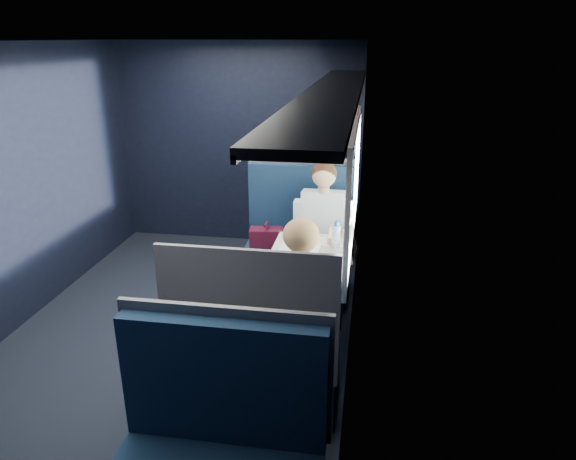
% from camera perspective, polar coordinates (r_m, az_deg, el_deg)
% --- Properties ---
extents(ground, '(2.80, 4.20, 0.01)m').
position_cam_1_polar(ground, '(4.54, -11.49, -10.70)').
color(ground, black).
extents(room_shell, '(3.00, 4.40, 2.40)m').
position_cam_1_polar(room_shell, '(3.98, -12.68, 7.83)').
color(room_shell, black).
rests_on(room_shell, ground).
extents(table, '(0.62, 1.00, 0.74)m').
position_cam_1_polar(table, '(4.00, 1.88, -3.95)').
color(table, '#54565E').
rests_on(table, ground).
extents(seat_bay_near, '(1.04, 0.62, 1.26)m').
position_cam_1_polar(seat_bay_near, '(4.91, 0.92, -2.21)').
color(seat_bay_near, '#0C1F39').
rests_on(seat_bay_near, ground).
extents(seat_bay_far, '(1.04, 0.62, 1.26)m').
position_cam_1_polar(seat_bay_far, '(3.39, -3.25, -13.69)').
color(seat_bay_far, '#0C1F39').
rests_on(seat_bay_far, ground).
extents(seat_row_front, '(1.04, 0.51, 1.16)m').
position_cam_1_polar(seat_row_front, '(5.77, 2.32, 1.23)').
color(seat_row_front, '#0C1F39').
rests_on(seat_row_front, ground).
extents(man, '(0.53, 0.56, 1.32)m').
position_cam_1_polar(man, '(4.61, 3.82, 0.20)').
color(man, black).
rests_on(man, ground).
extents(woman, '(0.53, 0.56, 1.32)m').
position_cam_1_polar(woman, '(3.33, 1.49, -8.02)').
color(woman, black).
rests_on(woman, ground).
extents(papers, '(0.51, 0.73, 0.01)m').
position_cam_1_polar(papers, '(4.01, 2.33, -2.63)').
color(papers, white).
rests_on(papers, table).
extents(laptop, '(0.28, 0.36, 0.26)m').
position_cam_1_polar(laptop, '(3.93, 6.08, -2.13)').
color(laptop, silver).
rests_on(laptop, table).
extents(bottle_small, '(0.07, 0.07, 0.23)m').
position_cam_1_polar(bottle_small, '(4.09, 5.36, -0.71)').
color(bottle_small, silver).
rests_on(bottle_small, table).
extents(cup, '(0.06, 0.06, 0.08)m').
position_cam_1_polar(cup, '(4.32, 6.53, -0.49)').
color(cup, white).
rests_on(cup, table).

